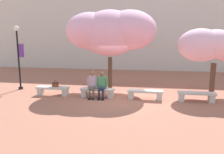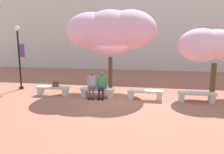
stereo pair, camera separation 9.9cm
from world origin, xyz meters
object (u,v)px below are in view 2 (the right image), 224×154
(person_seated_left, at_px, (92,83))
(stone_bench_near_west, at_px, (97,91))
(handbag, at_px, (56,84))
(stone_bench_center, at_px, (145,93))
(cherry_tree_main, at_px, (112,32))
(lamp_post_with_banner, at_px, (19,51))
(stone_bench_west_end, at_px, (53,89))
(person_seated_right, at_px, (102,84))
(stone_bench_near_east, at_px, (196,96))
(cherry_tree_secondary, at_px, (215,46))

(person_seated_left, bearing_deg, stone_bench_near_west, 12.74)
(person_seated_left, bearing_deg, handbag, 178.29)
(stone_bench_center, xyz_separation_m, cherry_tree_main, (-1.94, 1.93, 2.91))
(lamp_post_with_banner, bearing_deg, stone_bench_center, -8.23)
(stone_bench_west_end, height_order, person_seated_right, person_seated_right)
(stone_bench_near_east, distance_m, person_seated_right, 4.41)
(person_seated_left, relative_size, lamp_post_with_banner, 0.36)
(lamp_post_with_banner, bearing_deg, stone_bench_near_east, -6.20)
(stone_bench_west_end, xyz_separation_m, handbag, (0.15, 0.00, 0.28))
(stone_bench_near_east, bearing_deg, stone_bench_center, 180.00)
(stone_bench_center, distance_m, person_seated_right, 2.11)
(cherry_tree_main, distance_m, lamp_post_with_banner, 5.28)
(stone_bench_center, bearing_deg, person_seated_left, -178.80)
(handbag, bearing_deg, stone_bench_near_east, -0.04)
(cherry_tree_main, relative_size, cherry_tree_secondary, 1.39)
(stone_bench_near_east, xyz_separation_m, handbag, (-6.80, 0.00, 0.28))
(person_seated_left, relative_size, handbag, 3.81)
(stone_bench_center, distance_m, cherry_tree_main, 3.99)
(handbag, distance_m, lamp_post_with_banner, 3.15)
(stone_bench_near_west, xyz_separation_m, person_seated_left, (-0.24, -0.05, 0.40))
(person_seated_left, height_order, handbag, person_seated_left)
(stone_bench_center, xyz_separation_m, lamp_post_with_banner, (-7.02, 1.02, 1.84))
(stone_bench_near_east, height_order, person_seated_left, person_seated_left)
(person_seated_right, bearing_deg, lamp_post_with_banner, 167.82)
(stone_bench_near_west, relative_size, cherry_tree_main, 0.34)
(person_seated_left, xyz_separation_m, person_seated_right, (0.48, -0.00, 0.00))
(stone_bench_west_end, relative_size, cherry_tree_main, 0.34)
(stone_bench_near_west, bearing_deg, stone_bench_west_end, 180.00)
(stone_bench_west_end, distance_m, stone_bench_center, 4.63)
(person_seated_right, height_order, handbag, person_seated_right)
(stone_bench_west_end, relative_size, cherry_tree_secondary, 0.47)
(cherry_tree_main, bearing_deg, stone_bench_west_end, -144.45)
(stone_bench_west_end, relative_size, stone_bench_center, 1.00)
(stone_bench_near_east, bearing_deg, stone_bench_west_end, 180.00)
(handbag, xyz_separation_m, cherry_tree_secondary, (7.83, 1.50, 1.92))
(person_seated_right, height_order, lamp_post_with_banner, lamp_post_with_banner)
(stone_bench_west_end, xyz_separation_m, person_seated_left, (2.08, -0.05, 0.40))
(handbag, bearing_deg, stone_bench_west_end, -178.25)
(person_seated_left, xyz_separation_m, cherry_tree_secondary, (5.90, 1.56, 1.80))
(stone_bench_center, height_order, stone_bench_near_east, same)
(lamp_post_with_banner, bearing_deg, stone_bench_west_end, -23.01)
(stone_bench_center, xyz_separation_m, person_seated_right, (-2.07, -0.05, 0.40))
(stone_bench_near_east, bearing_deg, person_seated_right, -179.30)
(stone_bench_center, bearing_deg, cherry_tree_main, 135.15)
(cherry_tree_main, bearing_deg, cherry_tree_secondary, -4.57)
(stone_bench_center, relative_size, handbag, 4.91)
(handbag, distance_m, cherry_tree_secondary, 8.20)
(stone_bench_center, bearing_deg, stone_bench_near_east, 0.00)
(stone_bench_west_end, bearing_deg, stone_bench_near_east, 0.00)
(person_seated_left, xyz_separation_m, lamp_post_with_banner, (-4.47, 1.07, 1.44))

